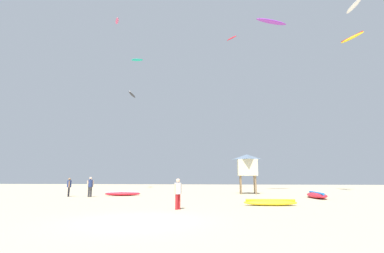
{
  "coord_description": "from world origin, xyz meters",
  "views": [
    {
      "loc": [
        3.38,
        -11.48,
        1.71
      ],
      "look_at": [
        0.0,
        20.36,
        7.44
      ],
      "focal_mm": 26.67,
      "sensor_mm": 36.0,
      "label": 1
    }
  ],
  "objects_px": {
    "kite_aloft_3": "(137,60)",
    "kite_aloft_6": "(117,21)",
    "kite_grounded_near": "(123,194)",
    "kite_aloft_4": "(352,38)",
    "kite_aloft_5": "(232,38)",
    "kite_aloft_0": "(353,6)",
    "kite_aloft_2": "(271,22)",
    "person_foreground": "(178,191)",
    "person_left": "(90,185)",
    "kite_grounded_far": "(270,202)",
    "kite_grounded_mid": "(316,195)",
    "person_midground": "(69,186)",
    "kite_aloft_1": "(132,95)",
    "lifeguard_tower": "(247,165)"
  },
  "relations": [
    {
      "from": "lifeguard_tower",
      "to": "kite_aloft_1",
      "type": "relative_size",
      "value": 1.35
    },
    {
      "from": "kite_aloft_5",
      "to": "person_midground",
      "type": "bearing_deg",
      "value": -127.23
    },
    {
      "from": "kite_aloft_3",
      "to": "kite_aloft_5",
      "type": "height_order",
      "value": "kite_aloft_5"
    },
    {
      "from": "person_left",
      "to": "kite_aloft_6",
      "type": "height_order",
      "value": "kite_aloft_6"
    },
    {
      "from": "person_foreground",
      "to": "person_midground",
      "type": "distance_m",
      "value": 14.8
    },
    {
      "from": "kite_aloft_3",
      "to": "kite_grounded_far",
      "type": "bearing_deg",
      "value": -58.82
    },
    {
      "from": "kite_aloft_3",
      "to": "kite_aloft_4",
      "type": "relative_size",
      "value": 0.67
    },
    {
      "from": "person_foreground",
      "to": "kite_grounded_near",
      "type": "height_order",
      "value": "person_foreground"
    },
    {
      "from": "person_midground",
      "to": "kite_aloft_4",
      "type": "height_order",
      "value": "kite_aloft_4"
    },
    {
      "from": "person_left",
      "to": "person_foreground",
      "type": "bearing_deg",
      "value": 178.64
    },
    {
      "from": "kite_aloft_2",
      "to": "kite_aloft_5",
      "type": "distance_m",
      "value": 12.98
    },
    {
      "from": "kite_grounded_far",
      "to": "kite_aloft_0",
      "type": "bearing_deg",
      "value": 46.6
    },
    {
      "from": "person_foreground",
      "to": "kite_aloft_0",
      "type": "xyz_separation_m",
      "value": [
        17.89,
        16.03,
        20.29
      ]
    },
    {
      "from": "person_left",
      "to": "kite_aloft_0",
      "type": "height_order",
      "value": "kite_aloft_0"
    },
    {
      "from": "kite_aloft_1",
      "to": "kite_aloft_2",
      "type": "height_order",
      "value": "kite_aloft_2"
    },
    {
      "from": "kite_aloft_4",
      "to": "kite_aloft_5",
      "type": "relative_size",
      "value": 1.67
    },
    {
      "from": "kite_grounded_near",
      "to": "kite_aloft_4",
      "type": "bearing_deg",
      "value": 19.3
    },
    {
      "from": "kite_aloft_0",
      "to": "kite_aloft_2",
      "type": "relative_size",
      "value": 0.67
    },
    {
      "from": "kite_grounded_near",
      "to": "kite_grounded_far",
      "type": "bearing_deg",
      "value": -33.64
    },
    {
      "from": "kite_aloft_1",
      "to": "kite_aloft_4",
      "type": "height_order",
      "value": "kite_aloft_4"
    },
    {
      "from": "kite_grounded_mid",
      "to": "kite_aloft_2",
      "type": "relative_size",
      "value": 0.94
    },
    {
      "from": "kite_grounded_near",
      "to": "kite_grounded_far",
      "type": "distance_m",
      "value": 14.8
    },
    {
      "from": "person_midground",
      "to": "person_left",
      "type": "bearing_deg",
      "value": 144.55
    },
    {
      "from": "kite_aloft_0",
      "to": "kite_grounded_far",
      "type": "bearing_deg",
      "value": -133.4
    },
    {
      "from": "kite_aloft_0",
      "to": "kite_aloft_4",
      "type": "distance_m",
      "value": 4.74
    },
    {
      "from": "kite_grounded_far",
      "to": "kite_aloft_4",
      "type": "height_order",
      "value": "kite_aloft_4"
    },
    {
      "from": "kite_grounded_mid",
      "to": "kite_aloft_0",
      "type": "relative_size",
      "value": 1.41
    },
    {
      "from": "person_foreground",
      "to": "kite_aloft_6",
      "type": "height_order",
      "value": "kite_aloft_6"
    },
    {
      "from": "kite_aloft_6",
      "to": "person_left",
      "type": "bearing_deg",
      "value": -73.23
    },
    {
      "from": "kite_aloft_3",
      "to": "kite_aloft_6",
      "type": "xyz_separation_m",
      "value": [
        -1.17,
        -7.7,
        3.54
      ]
    },
    {
      "from": "person_midground",
      "to": "person_foreground",
      "type": "bearing_deg",
      "value": 113.07
    },
    {
      "from": "lifeguard_tower",
      "to": "kite_aloft_2",
      "type": "relative_size",
      "value": 0.91
    },
    {
      "from": "kite_aloft_5",
      "to": "kite_aloft_1",
      "type": "bearing_deg",
      "value": -166.06
    },
    {
      "from": "person_foreground",
      "to": "kite_aloft_0",
      "type": "height_order",
      "value": "kite_aloft_0"
    },
    {
      "from": "kite_grounded_mid",
      "to": "kite_aloft_2",
      "type": "distance_m",
      "value": 23.07
    },
    {
      "from": "person_foreground",
      "to": "kite_aloft_5",
      "type": "xyz_separation_m",
      "value": [
        4.44,
        30.29,
        24.39
      ]
    },
    {
      "from": "lifeguard_tower",
      "to": "kite_aloft_1",
      "type": "distance_m",
      "value": 23.02
    },
    {
      "from": "kite_grounded_far",
      "to": "person_left",
      "type": "bearing_deg",
      "value": 156.74
    },
    {
      "from": "kite_grounded_far",
      "to": "kite_aloft_0",
      "type": "distance_m",
      "value": 27.88
    },
    {
      "from": "kite_aloft_2",
      "to": "kite_aloft_5",
      "type": "bearing_deg",
      "value": 111.94
    },
    {
      "from": "kite_aloft_2",
      "to": "kite_aloft_3",
      "type": "relative_size",
      "value": 2.03
    },
    {
      "from": "kite_grounded_near",
      "to": "kite_aloft_6",
      "type": "bearing_deg",
      "value": 116.6
    },
    {
      "from": "lifeguard_tower",
      "to": "kite_grounded_mid",
      "type": "bearing_deg",
      "value": -46.76
    },
    {
      "from": "kite_aloft_0",
      "to": "kite_aloft_5",
      "type": "relative_size",
      "value": 1.52
    },
    {
      "from": "person_midground",
      "to": "kite_aloft_1",
      "type": "xyz_separation_m",
      "value": [
        -0.06,
        16.97,
        13.61
      ]
    },
    {
      "from": "kite_aloft_4",
      "to": "kite_aloft_5",
      "type": "height_order",
      "value": "kite_aloft_5"
    },
    {
      "from": "kite_grounded_far",
      "to": "kite_aloft_5",
      "type": "height_order",
      "value": "kite_aloft_5"
    },
    {
      "from": "kite_grounded_far",
      "to": "kite_aloft_2",
      "type": "xyz_separation_m",
      "value": [
        3.72,
        16.05,
        21.26
      ]
    },
    {
      "from": "person_foreground",
      "to": "lifeguard_tower",
      "type": "distance_m",
      "value": 16.26
    },
    {
      "from": "kite_aloft_1",
      "to": "kite_aloft_2",
      "type": "xyz_separation_m",
      "value": [
        20.6,
        -7.52,
        6.87
      ]
    }
  ]
}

